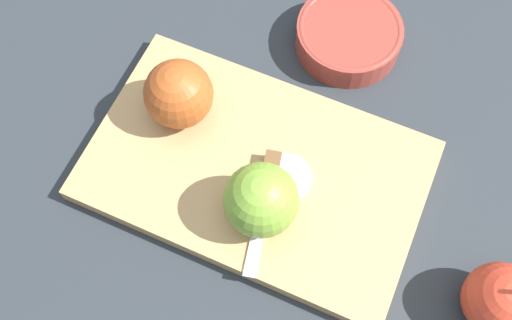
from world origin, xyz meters
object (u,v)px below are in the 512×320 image
object	(u,v)px
apple_whole	(501,301)
bowl	(349,35)
knife	(267,187)
apple_half_left	(178,94)
apple_half_right	(261,200)

from	to	relation	value
apple_whole	bowl	bearing A→B (deg)	123.50
knife	bowl	world-z (taller)	knife
apple_half_left	knife	size ratio (longest dim) A/B	0.56
apple_half_left	knife	distance (m)	0.16
bowl	apple_half_left	bearing A→B (deg)	-139.25
apple_half_left	apple_whole	size ratio (longest dim) A/B	0.89
apple_whole	bowl	xyz separation A→B (m)	(-0.22, 0.33, -0.02)
apple_half_left	bowl	distance (m)	0.26
apple_whole	bowl	distance (m)	0.39
apple_half_left	knife	world-z (taller)	apple_half_left
apple_half_right	knife	world-z (taller)	apple_half_right
knife	apple_whole	bearing A→B (deg)	73.11
apple_half_right	knife	xyz separation A→B (m)	(0.00, 0.03, -0.03)
knife	bowl	size ratio (longest dim) A/B	1.07
apple_half_right	knife	size ratio (longest dim) A/B	0.56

